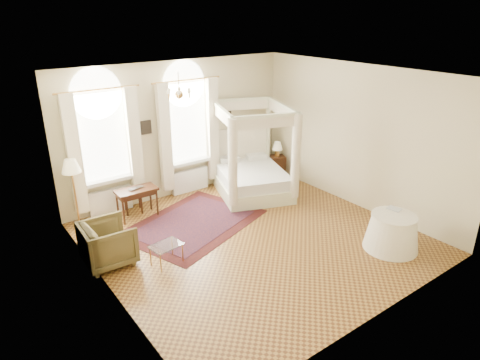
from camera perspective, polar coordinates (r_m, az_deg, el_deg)
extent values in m
plane|color=olive|center=(8.89, 1.81, -7.77)|extent=(6.00, 6.00, 0.00)
plane|color=beige|center=(10.60, -8.22, 6.66)|extent=(6.00, 0.00, 6.00)
plane|color=beige|center=(6.33, 19.12, -5.22)|extent=(6.00, 0.00, 6.00)
plane|color=beige|center=(6.88, -18.08, -2.84)|extent=(0.00, 6.00, 6.00)
plane|color=beige|center=(10.25, 15.28, 5.57)|extent=(0.00, 6.00, 6.00)
plane|color=white|center=(7.80, 2.11, 13.77)|extent=(6.00, 6.00, 0.00)
cube|color=white|center=(9.82, -17.97, 5.47)|extent=(1.10, 0.04, 1.90)
cylinder|color=white|center=(9.61, -18.64, 10.90)|extent=(1.10, 0.04, 1.10)
cube|color=white|center=(10.05, -17.15, -0.05)|extent=(1.32, 0.24, 0.08)
cube|color=beige|center=(9.55, -21.22, 3.03)|extent=(0.28, 0.14, 2.60)
cube|color=beige|center=(9.96, -13.86, 4.63)|extent=(0.28, 0.14, 2.60)
cube|color=white|center=(10.26, -16.87, -2.65)|extent=(1.00, 0.12, 0.58)
cube|color=white|center=(10.63, -7.24, 7.59)|extent=(1.10, 0.04, 1.90)
cylinder|color=white|center=(10.44, -7.49, 12.65)|extent=(1.10, 0.04, 1.10)
cube|color=white|center=(10.84, -6.76, 2.43)|extent=(1.32, 0.24, 0.08)
cube|color=beige|center=(10.25, -9.96, 5.44)|extent=(0.28, 0.14, 2.60)
cube|color=beige|center=(10.89, -3.65, 6.70)|extent=(0.28, 0.14, 2.60)
cube|color=white|center=(11.04, -6.69, -0.04)|extent=(1.00, 0.12, 0.58)
cylinder|color=#AD7C39|center=(8.33, -8.20, 12.71)|extent=(0.02, 0.02, 0.40)
sphere|color=#AD7C39|center=(8.37, -8.12, 11.22)|extent=(0.16, 0.16, 0.16)
sphere|color=#F5EABE|center=(8.46, -6.81, 11.88)|extent=(0.07, 0.07, 0.07)
sphere|color=#F5EABE|center=(8.57, -8.12, 11.95)|extent=(0.07, 0.07, 0.07)
sphere|color=#F5EABE|center=(8.47, -9.44, 11.76)|extent=(0.07, 0.07, 0.07)
sphere|color=#F5EABE|center=(8.25, -9.50, 11.49)|extent=(0.07, 0.07, 0.07)
sphere|color=#F5EABE|center=(8.14, -8.17, 11.42)|extent=(0.07, 0.07, 0.07)
sphere|color=#F5EABE|center=(8.24, -6.81, 11.62)|extent=(0.07, 0.07, 0.07)
cube|color=black|center=(10.17, -12.43, 6.87)|extent=(0.26, 0.03, 0.32)
cube|color=black|center=(11.24, -1.67, 9.33)|extent=(0.22, 0.03, 0.26)
cube|color=beige|center=(10.94, 1.56, -0.82)|extent=(2.23, 2.46, 0.35)
cube|color=silver|center=(10.82, 1.58, 0.68)|extent=(2.11, 2.34, 0.27)
cube|color=beige|center=(11.57, 0.11, 4.14)|extent=(1.56, 0.63, 1.16)
cube|color=beige|center=(11.30, -3.58, 4.93)|extent=(0.11, 0.11, 2.22)
cube|color=beige|center=(11.71, 3.72, 5.55)|extent=(0.11, 0.11, 2.22)
cube|color=beige|center=(9.54, -0.96, 1.72)|extent=(0.11, 0.11, 2.22)
cube|color=beige|center=(10.03, 7.44, 2.56)|extent=(0.11, 0.11, 2.22)
cube|color=beige|center=(11.21, 0.14, 10.69)|extent=(1.56, 0.63, 0.08)
cube|color=beige|center=(9.44, 3.49, 8.49)|extent=(1.56, 0.63, 0.08)
cube|color=beige|center=(10.11, -2.48, 9.42)|extent=(0.76, 1.93, 0.08)
cube|color=beige|center=(10.58, 5.66, 9.89)|extent=(0.76, 1.93, 0.08)
cube|color=beige|center=(11.24, 0.14, 10.01)|extent=(1.61, 0.62, 0.27)
cube|color=beige|center=(9.48, 3.47, 7.70)|extent=(1.61, 0.62, 0.27)
cube|color=beige|center=(10.15, -2.47, 8.68)|extent=(0.75, 1.97, 0.27)
cube|color=beige|center=(10.61, 5.63, 9.18)|extent=(0.75, 1.97, 0.27)
cylinder|color=beige|center=(9.51, -0.97, 2.26)|extent=(0.21, 0.21, 2.02)
cylinder|color=beige|center=(10.00, 7.47, 3.08)|extent=(0.21, 0.21, 2.02)
cube|color=#321A0D|center=(12.01, 4.93, 1.86)|extent=(0.53, 0.51, 0.59)
cylinder|color=#AD7C39|center=(11.89, 4.98, 3.66)|extent=(0.12, 0.12, 0.20)
cone|color=#F5EABE|center=(11.83, 5.02, 4.58)|extent=(0.28, 0.28, 0.22)
cube|color=#321A0D|center=(9.76, -13.67, -1.35)|extent=(0.91, 0.49, 0.05)
cube|color=#321A0D|center=(9.79, -13.63, -1.78)|extent=(0.82, 0.40, 0.09)
cylinder|color=#321A0D|center=(9.93, -16.01, -3.29)|extent=(0.05, 0.05, 0.63)
cylinder|color=#321A0D|center=(10.18, -11.84, -2.24)|extent=(0.05, 0.05, 0.63)
cylinder|color=#321A0D|center=(9.62, -15.26, -4.05)|extent=(0.05, 0.05, 0.63)
cylinder|color=#321A0D|center=(9.88, -10.98, -2.95)|extent=(0.05, 0.05, 0.63)
imported|color=black|center=(9.82, -13.88, -0.97)|extent=(0.40, 0.30, 0.03)
cube|color=#473F1E|center=(10.10, -14.17, -1.75)|extent=(0.54, 0.54, 0.09)
cylinder|color=#321A0D|center=(10.04, -14.83, -3.55)|extent=(0.04, 0.04, 0.42)
cylinder|color=#321A0D|center=(10.07, -12.98, -3.29)|extent=(0.04, 0.04, 0.42)
cylinder|color=#321A0D|center=(10.34, -15.07, -2.82)|extent=(0.04, 0.04, 0.42)
cylinder|color=#321A0D|center=(10.37, -13.27, -2.56)|extent=(0.04, 0.04, 0.42)
imported|color=#4D4121|center=(8.27, -17.18, -8.05)|extent=(0.93, 0.91, 0.82)
cube|color=white|center=(8.01, -9.83, -8.59)|extent=(0.62, 0.48, 0.02)
cylinder|color=#AD7C39|center=(7.88, -10.52, -10.83)|extent=(0.02, 0.02, 0.38)
cylinder|color=#AD7C39|center=(8.12, -7.65, -9.58)|extent=(0.02, 0.02, 0.38)
cylinder|color=#AD7C39|center=(8.12, -11.85, -9.90)|extent=(0.02, 0.02, 0.38)
cylinder|color=#AD7C39|center=(8.34, -9.02, -8.72)|extent=(0.02, 0.02, 0.38)
cylinder|color=#AD7C39|center=(10.01, -20.57, -5.62)|extent=(0.27, 0.27, 0.03)
cylinder|color=#AD7C39|center=(9.74, -21.07, -2.18)|extent=(0.04, 0.04, 1.34)
cone|color=#F5EABE|center=(9.48, -21.66, 1.77)|extent=(0.39, 0.39, 0.29)
cube|color=#461310|center=(9.52, -6.23, -5.75)|extent=(3.42, 2.92, 0.01)
cube|color=black|center=(9.51, -6.23, -5.72)|extent=(2.85, 2.35, 0.01)
cone|color=white|center=(8.90, 19.60, -6.64)|extent=(1.06, 1.06, 0.68)
cylinder|color=white|center=(8.74, 19.90, -4.56)|extent=(0.86, 0.86, 0.04)
imported|color=black|center=(8.89, 19.59, -3.84)|extent=(0.23, 0.28, 0.02)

